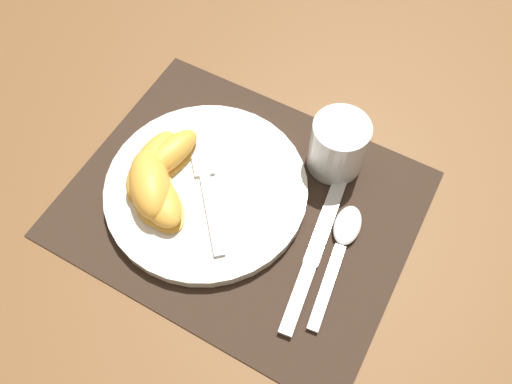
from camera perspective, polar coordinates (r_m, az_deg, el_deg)
name	(u,v)px	position (r m, az deg, el deg)	size (l,w,h in m)	color
ground_plane	(242,204)	(0.66, -1.67, -1.36)	(3.00, 3.00, 0.00)	brown
placemat	(241,203)	(0.66, -1.67, -1.28)	(0.44, 0.35, 0.00)	#38281E
plate	(206,188)	(0.66, -5.69, 0.40)	(0.27, 0.27, 0.02)	white
juice_glass	(337,148)	(0.67, 9.28, 5.00)	(0.07, 0.07, 0.08)	silver
knife	(314,253)	(0.63, 6.67, -6.91)	(0.05, 0.23, 0.01)	silver
spoon	(342,241)	(0.64, 9.82, -5.54)	(0.05, 0.17, 0.01)	silver
fork	(206,181)	(0.65, -5.77, 1.31)	(0.14, 0.15, 0.00)	silver
citrus_wedge_0	(168,156)	(0.67, -9.99, 4.10)	(0.06, 0.11, 0.03)	#F7C656
citrus_wedge_1	(153,165)	(0.66, -11.73, 3.08)	(0.06, 0.12, 0.03)	#F7C656
citrus_wedge_2	(150,185)	(0.64, -11.98, 0.74)	(0.11, 0.11, 0.04)	#F7C656
citrus_wedge_3	(157,198)	(0.64, -11.23, -0.69)	(0.11, 0.09, 0.03)	#F7C656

